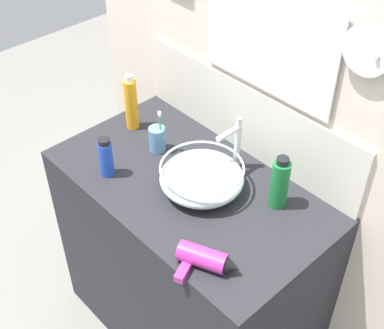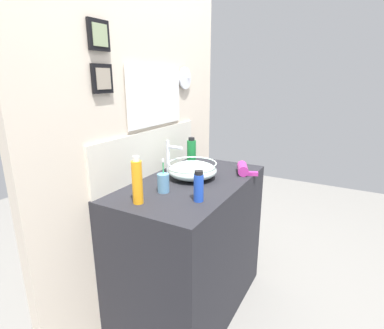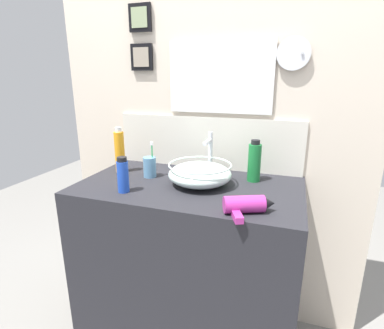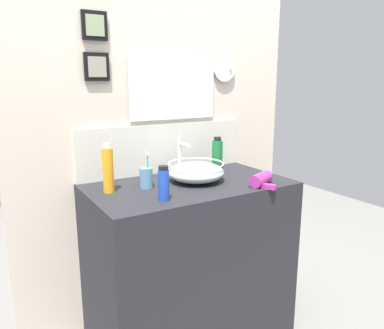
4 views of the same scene
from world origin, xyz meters
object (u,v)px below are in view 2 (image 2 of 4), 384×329
object	(u,v)px
soap_dispenser	(191,153)
spray_bottle	(199,187)
faucet	(170,155)
hair_drier	(243,168)
shampoo_bottle	(137,182)
glass_bowl_sink	(192,170)
toothbrush_cup	(163,183)

from	to	relation	value
soap_dispenser	spray_bottle	xyz separation A→B (m)	(-0.52, -0.33, -0.02)
faucet	soap_dispenser	distance (m)	0.24
hair_drier	shampoo_bottle	distance (m)	0.78
soap_dispenser	spray_bottle	size ratio (longest dim) A/B	1.28
glass_bowl_sink	spray_bottle	world-z (taller)	spray_bottle
hair_drier	spray_bottle	xyz separation A→B (m)	(-0.55, 0.04, 0.05)
hair_drier	shampoo_bottle	bearing A→B (deg)	158.43
glass_bowl_sink	toothbrush_cup	xyz separation A→B (m)	(-0.27, 0.03, -0.00)
faucet	spray_bottle	distance (m)	0.47
soap_dispenser	shampoo_bottle	xyz separation A→B (m)	(-0.69, -0.08, 0.02)
hair_drier	toothbrush_cup	size ratio (longest dim) A/B	1.12
hair_drier	shampoo_bottle	xyz separation A→B (m)	(-0.72, 0.28, 0.08)
shampoo_bottle	spray_bottle	bearing A→B (deg)	-55.96
toothbrush_cup	soap_dispenser	bearing A→B (deg)	12.03
shampoo_bottle	soap_dispenser	bearing A→B (deg)	6.91
faucet	hair_drier	size ratio (longest dim) A/B	1.10
soap_dispenser	shampoo_bottle	world-z (taller)	shampoo_bottle
glass_bowl_sink	faucet	xyz separation A→B (m)	(0.00, 0.16, 0.07)
hair_drier	spray_bottle	bearing A→B (deg)	176.25
faucet	toothbrush_cup	world-z (taller)	faucet
shampoo_bottle	hair_drier	bearing A→B (deg)	-21.57
glass_bowl_sink	soap_dispenser	bearing A→B (deg)	30.38
glass_bowl_sink	spray_bottle	size ratio (longest dim) A/B	1.87
hair_drier	soap_dispenser	bearing A→B (deg)	94.28
soap_dispenser	shampoo_bottle	bearing A→B (deg)	-173.09
faucet	shampoo_bottle	distance (m)	0.47
glass_bowl_sink	shampoo_bottle	world-z (taller)	shampoo_bottle
faucet	spray_bottle	world-z (taller)	faucet
glass_bowl_sink	shampoo_bottle	size ratio (longest dim) A/B	1.24
spray_bottle	glass_bowl_sink	bearing A→B (deg)	33.87
glass_bowl_sink	faucet	distance (m)	0.18
glass_bowl_sink	hair_drier	xyz separation A→B (m)	(0.26, -0.23, -0.02)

